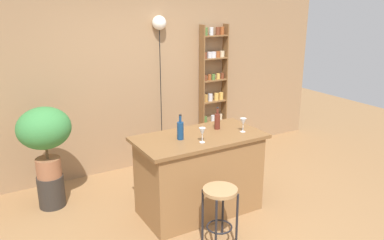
# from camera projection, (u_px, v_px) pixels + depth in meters

# --- Properties ---
(ground) EXTENTS (12.00, 12.00, 0.00)m
(ground) POSITION_uv_depth(u_px,v_px,m) (213.00, 222.00, 4.42)
(ground) COLOR olive
(back_wall) EXTENTS (6.40, 0.10, 2.80)m
(back_wall) POSITION_uv_depth(u_px,v_px,m) (140.00, 72.00, 5.62)
(back_wall) COLOR #997551
(back_wall) RESTS_ON ground
(kitchen_counter) EXTENTS (1.46, 0.76, 0.94)m
(kitchen_counter) POSITION_uv_depth(u_px,v_px,m) (199.00, 174.00, 4.53)
(kitchen_counter) COLOR olive
(kitchen_counter) RESTS_ON ground
(bar_stool) EXTENTS (0.35, 0.35, 0.63)m
(bar_stool) POSITION_uv_depth(u_px,v_px,m) (220.00, 203.00, 3.89)
(bar_stool) COLOR black
(bar_stool) RESTS_ON ground
(spice_shelf) EXTENTS (0.45, 0.15, 2.05)m
(spice_shelf) POSITION_uv_depth(u_px,v_px,m) (213.00, 88.00, 6.16)
(spice_shelf) COLOR brown
(spice_shelf) RESTS_ON ground
(plant_stool) EXTENTS (0.31, 0.31, 0.39)m
(plant_stool) POSITION_uv_depth(u_px,v_px,m) (51.00, 191.00, 4.72)
(plant_stool) COLOR #2D2823
(plant_stool) RESTS_ON ground
(potted_plant) EXTENTS (0.61, 0.55, 0.85)m
(potted_plant) POSITION_uv_depth(u_px,v_px,m) (44.00, 132.00, 4.49)
(potted_plant) COLOR #935B3D
(potted_plant) RESTS_ON plant_stool
(bottle_spirits_clear) EXTENTS (0.07, 0.07, 0.28)m
(bottle_spirits_clear) POSITION_uv_depth(u_px,v_px,m) (180.00, 130.00, 4.26)
(bottle_spirits_clear) COLOR navy
(bottle_spirits_clear) RESTS_ON kitchen_counter
(bottle_olive_oil) EXTENTS (0.07, 0.07, 0.27)m
(bottle_olive_oil) POSITION_uv_depth(u_px,v_px,m) (217.00, 121.00, 4.60)
(bottle_olive_oil) COLOR #5B2319
(bottle_olive_oil) RESTS_ON kitchen_counter
(wine_glass_left) EXTENTS (0.07, 0.07, 0.16)m
(wine_glass_left) POSITION_uv_depth(u_px,v_px,m) (243.00, 122.00, 4.49)
(wine_glass_left) COLOR silver
(wine_glass_left) RESTS_ON kitchen_counter
(wine_glass_center) EXTENTS (0.07, 0.07, 0.16)m
(wine_glass_center) POSITION_uv_depth(u_px,v_px,m) (202.00, 132.00, 4.16)
(wine_glass_center) COLOR silver
(wine_glass_center) RESTS_ON kitchen_counter
(pendant_globe_light) EXTENTS (0.20, 0.20, 2.19)m
(pendant_globe_light) POSITION_uv_depth(u_px,v_px,m) (159.00, 25.00, 5.46)
(pendant_globe_light) COLOR black
(pendant_globe_light) RESTS_ON ground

